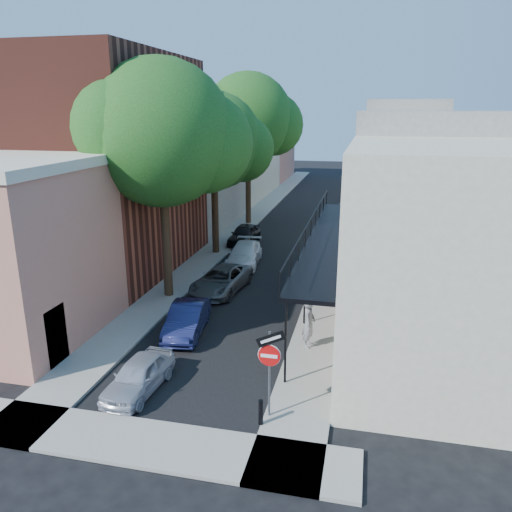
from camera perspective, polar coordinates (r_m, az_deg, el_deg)
The scene contains 18 objects.
ground at distance 16.09m, azimuth -10.93°, elevation -18.32°, with size 160.00×160.00×0.00m, color black.
road_surface at distance 43.33m, azimuth 4.97°, elevation 4.30°, with size 6.00×64.00×0.01m, color black.
sidewalk_left at distance 44.02m, azimuth -0.20°, elevation 4.63°, with size 2.00×64.00×0.12m, color gray.
sidewalk_right at distance 42.98m, azimuth 10.27°, elevation 4.07°, with size 2.00×64.00×0.12m, color gray.
sidewalk_cross at distance 15.32m, azimuth -12.52°, elevation -20.14°, with size 12.00×2.00×0.12m, color gray.
buildings_left at distance 43.61m, azimuth -7.51°, elevation 10.86°, with size 10.10×59.10×12.00m.
buildings_right at distance 41.86m, azimuth 17.47°, elevation 9.32°, with size 9.80×55.00×10.00m.
sign_post at distance 14.97m, azimuth 1.56°, elevation -11.69°, with size 0.89×0.17×2.99m.
bollard at distance 15.38m, azimuth 0.55°, elevation -17.43°, with size 0.14×0.14×0.80m, color black.
oak_near at distance 24.04m, azimuth -9.62°, elevation 13.34°, with size 7.48×6.80×11.42m.
oak_mid at distance 31.62m, azimuth -4.08°, elevation 12.73°, with size 6.60×6.00×10.20m.
oak_far at distance 40.29m, azimuth -0.19°, elevation 15.28°, with size 7.70×7.00×11.90m.
parked_car_a at distance 17.52m, azimuth -13.26°, elevation -13.15°, with size 1.35×3.36×1.14m, color #A2A6B3.
parked_car_b at distance 21.24m, azimuth -7.90°, elevation -7.18°, with size 1.34×3.84×1.27m, color #161B46.
parked_car_c at distance 25.79m, azimuth -3.99°, elevation -2.75°, with size 2.08×4.50×1.25m, color #515458.
parked_car_d at distance 30.16m, azimuth -1.33°, elevation 0.20°, with size 1.81×4.46×1.29m, color white.
parked_car_e at distance 34.88m, azimuth -1.35°, elevation 2.49°, with size 1.59×3.96×1.35m, color black.
pedestrian at distance 19.62m, azimuth 6.08°, elevation -7.66°, with size 0.72×0.47×1.98m, color gray.
Camera 1 is at (5.69, -11.98, 9.10)m, focal length 35.00 mm.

